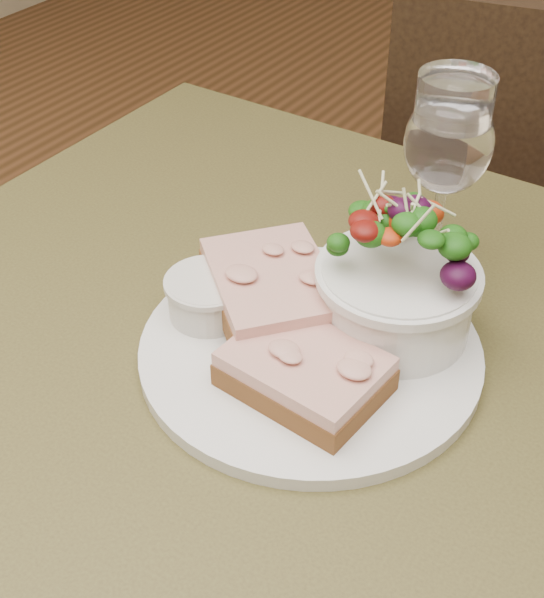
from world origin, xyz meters
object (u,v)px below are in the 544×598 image
Objects in this scene: sandwich_front at (305,372)px; ramekin at (208,295)px; cafe_table at (269,454)px; wine_glass at (448,149)px; chair_far at (513,338)px; dinner_plate at (310,350)px; salad_bowl at (399,271)px; sandwich_back at (272,288)px.

ramekin reaches higher than sandwich_front.
cafe_table is 4.57× the size of wine_glass.
ramekin is at bearing -124.01° from wine_glass.
dinner_plate is (-0.01, -0.66, 0.46)m from chair_far.
sandwich_back is at bearing -158.96° from salad_bowl.
sandwich_front is at bearing -104.26° from salad_bowl.
wine_glass is at bearing 92.86° from sandwich_front.
dinner_plate is at bearing -130.07° from salad_bowl.
chair_far is 7.09× the size of salad_bowl.
chair_far reaches higher than cafe_table.
chair_far is 0.84m from ramekin.
ramekin is at bearing 165.03° from cafe_table.
dinner_plate is 0.10m from ramekin.
sandwich_back reaches higher than sandwich_front.
chair_far is 5.59× the size of sandwich_back.
ramekin is at bearing -104.00° from sandwich_back.
chair_far is 0.81m from sandwich_back.
cafe_table is 0.14m from sandwich_front.
cafe_table is 6.30× the size of salad_bowl.
salad_bowl is at bearing 26.01° from ramekin.
ramekin is (-0.07, 0.02, 0.13)m from cafe_table.
chair_far reaches higher than dinner_plate.
sandwich_back is 0.11m from salad_bowl.
cafe_table is 0.15m from sandwich_back.
wine_glass is at bearing 55.99° from ramekin.
chair_far reaches higher than salad_bowl.
cafe_table is 0.31m from wine_glass.
salad_bowl is (0.05, 0.06, 0.07)m from dinner_plate.
dinner_plate is 0.06m from sandwich_back.
salad_bowl is (0.03, -0.60, 0.53)m from chair_far.
chair_far is 0.76m from wine_glass.
chair_far is 0.80m from dinner_plate.
chair_far is at bearing 88.94° from dinner_plate.
wine_glass reaches higher than sandwich_back.
ramekin is 0.24m from wine_glass.
sandwich_front is 0.09m from sandwich_back.
cafe_table is at bearing -14.97° from ramekin.
sandwich_back reaches higher than ramekin.
sandwich_front is 0.12m from ramekin.
chair_far is at bearing 92.06° from wine_glass.
wine_glass reaches higher than chair_far.
salad_bowl is 0.13m from wine_glass.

